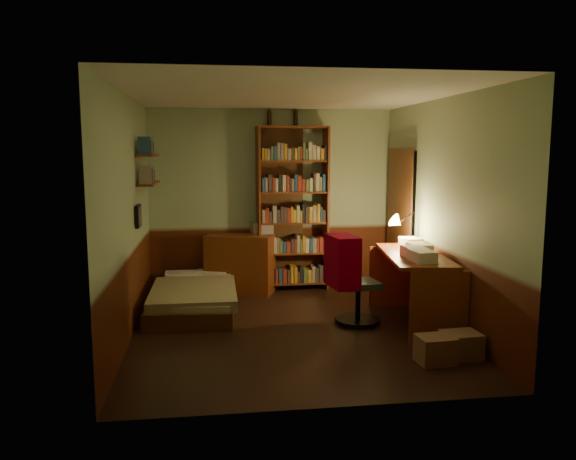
{
  "coord_description": "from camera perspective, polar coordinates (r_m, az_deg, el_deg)",
  "views": [
    {
      "loc": [
        -0.87,
        -6.09,
        2.0
      ],
      "look_at": [
        0.0,
        0.25,
        1.1
      ],
      "focal_mm": 35.0,
      "sensor_mm": 36.0,
      "label": 1
    }
  ],
  "objects": [
    {
      "name": "paper_stack",
      "position": [
        7.13,
        12.36,
        -1.21
      ],
      "size": [
        0.24,
        0.3,
        0.11
      ],
      "primitive_type": "cube",
      "rotation": [
        0.0,
        0.0,
        0.15
      ],
      "color": "silver",
      "rests_on": "desk"
    },
    {
      "name": "framed_picture",
      "position": [
        6.78,
        -14.97,
        1.39
      ],
      "size": [
        0.04,
        0.32,
        0.26
      ],
      "primitive_type": "cube",
      "color": "black",
      "rests_on": "wall_left"
    },
    {
      "name": "red_jacket",
      "position": [
        6.2,
        7.74,
        2.76
      ],
      "size": [
        0.28,
        0.5,
        0.59
      ],
      "primitive_type": "cube",
      "rotation": [
        0.0,
        0.0,
        -0.0
      ],
      "color": "#98001C",
      "rests_on": "office_chair"
    },
    {
      "name": "office_chair",
      "position": [
        6.58,
        7.16,
        -4.59
      ],
      "size": [
        0.63,
        0.57,
        1.14
      ],
      "primitive_type": "cube",
      "rotation": [
        0.0,
        0.0,
        0.13
      ],
      "color": "#284D39",
      "rests_on": "ground"
    },
    {
      "name": "doorway",
      "position": [
        7.89,
        11.41,
        0.57
      ],
      "size": [
        0.06,
        0.9,
        2.0
      ],
      "primitive_type": "cube",
      "color": "black",
      "rests_on": "ground"
    },
    {
      "name": "wall_left",
      "position": [
        6.19,
        -16.03,
        1.21
      ],
      "size": [
        0.02,
        4.0,
        2.6
      ],
      "primitive_type": "cube",
      "color": "#94AC83",
      "rests_on": "ground"
    },
    {
      "name": "door_trim",
      "position": [
        7.88,
        11.17,
        0.56
      ],
      "size": [
        0.02,
        0.98,
        2.08
      ],
      "primitive_type": "cube",
      "color": "#45250F",
      "rests_on": "ground"
    },
    {
      "name": "wall_back",
      "position": [
        8.18,
        -1.68,
        3.09
      ],
      "size": [
        3.5,
        0.02,
        2.6
      ],
      "primitive_type": "cube",
      "color": "#94AC83",
      "rests_on": "ground"
    },
    {
      "name": "wall_shelf_lower",
      "position": [
        7.24,
        -13.95,
        4.6
      ],
      "size": [
        0.2,
        0.9,
        0.03
      ],
      "primitive_type": "cube",
      "color": "#622A11",
      "rests_on": "wall_left"
    },
    {
      "name": "mini_stereo",
      "position": [
        8.09,
        -2.69,
        0.23
      ],
      "size": [
        0.33,
        0.27,
        0.16
      ],
      "primitive_type": "cube",
      "rotation": [
        0.0,
        0.0,
        0.16
      ],
      "color": "#B2B2B7",
      "rests_on": "dresser"
    },
    {
      "name": "bookshelf",
      "position": [
        8.06,
        0.44,
        2.14
      ],
      "size": [
        1.03,
        0.39,
        2.35
      ],
      "primitive_type": "cube",
      "rotation": [
        0.0,
        0.0,
        0.07
      ],
      "color": "#622A11",
      "rests_on": "ground"
    },
    {
      "name": "cardboard_box_b",
      "position": [
        5.83,
        17.16,
        -11.1
      ],
      "size": [
        0.37,
        0.32,
        0.25
      ],
      "primitive_type": "cube",
      "rotation": [
        0.0,
        0.0,
        0.07
      ],
      "color": "brown",
      "rests_on": "ground"
    },
    {
      "name": "floor",
      "position": [
        6.47,
        0.31,
        -10.09
      ],
      "size": [
        3.5,
        4.0,
        0.02
      ],
      "primitive_type": "cube",
      "color": "black",
      "rests_on": "ground"
    },
    {
      "name": "wall_right",
      "position": [
        6.67,
        15.47,
        1.69
      ],
      "size": [
        0.02,
        4.0,
        2.6
      ],
      "primitive_type": "cube",
      "color": "#94AC83",
      "rests_on": "ground"
    },
    {
      "name": "wall_shelf_upper",
      "position": [
        7.23,
        -14.04,
        7.37
      ],
      "size": [
        0.2,
        0.9,
        0.03
      ],
      "primitive_type": "cube",
      "color": "#622A11",
      "rests_on": "wall_left"
    },
    {
      "name": "wall_front",
      "position": [
        4.23,
        4.16,
        -1.54
      ],
      "size": [
        3.5,
        0.02,
        2.6
      ],
      "primitive_type": "cube",
      "color": "#94AC83",
      "rests_on": "ground"
    },
    {
      "name": "bottle_right",
      "position": [
        8.15,
        0.79,
        11.28
      ],
      "size": [
        0.07,
        0.07,
        0.23
      ],
      "primitive_type": "cylinder",
      "rotation": [
        0.0,
        0.0,
        -0.22
      ],
      "color": "black",
      "rests_on": "bookshelf"
    },
    {
      "name": "ceiling",
      "position": [
        6.18,
        0.32,
        13.67
      ],
      "size": [
        3.5,
        4.0,
        0.02
      ],
      "primitive_type": "cube",
      "color": "silver",
      "rests_on": "wall_back"
    },
    {
      "name": "desk_lamp",
      "position": [
        7.25,
        12.4,
        0.6
      ],
      "size": [
        0.17,
        0.17,
        0.52
      ],
      "primitive_type": "cone",
      "rotation": [
        0.0,
        0.0,
        0.06
      ],
      "color": "black",
      "rests_on": "desk"
    },
    {
      "name": "desk",
      "position": [
        6.72,
        12.61,
        -5.85
      ],
      "size": [
        0.83,
        1.61,
        0.83
      ],
      "primitive_type": "cube",
      "rotation": [
        0.0,
        0.0,
        -0.13
      ],
      "color": "#622A11",
      "rests_on": "ground"
    },
    {
      "name": "bottle_left",
      "position": [
        8.1,
        -1.9,
        11.25
      ],
      "size": [
        0.07,
        0.07,
        0.22
      ],
      "primitive_type": "cylinder",
      "rotation": [
        0.0,
        0.0,
        0.32
      ],
      "color": "black",
      "rests_on": "bookshelf"
    },
    {
      "name": "bed",
      "position": [
        7.25,
        -9.52,
        -5.88
      ],
      "size": [
        1.09,
        1.9,
        0.55
      ],
      "primitive_type": "cube",
      "rotation": [
        0.0,
        0.0,
        -0.06
      ],
      "color": "#656D43",
      "rests_on": "ground"
    },
    {
      "name": "cardboard_box_a",
      "position": [
        5.63,
        14.79,
        -11.67
      ],
      "size": [
        0.36,
        0.3,
        0.26
      ],
      "primitive_type": "cube",
      "rotation": [
        0.0,
        0.0,
        0.07
      ],
      "color": "brown",
      "rests_on": "ground"
    },
    {
      "name": "dresser",
      "position": [
        8.02,
        -4.87,
        -3.43
      ],
      "size": [
        1.03,
        0.75,
        0.83
      ],
      "primitive_type": "cube",
      "rotation": [
        0.0,
        0.0,
        -0.35
      ],
      "color": "#622A11",
      "rests_on": "ground"
    }
  ]
}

